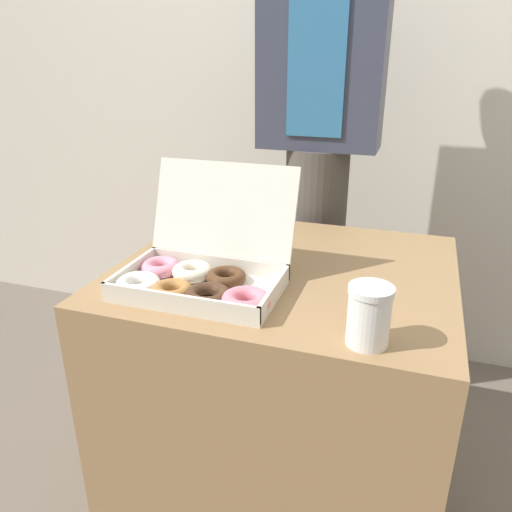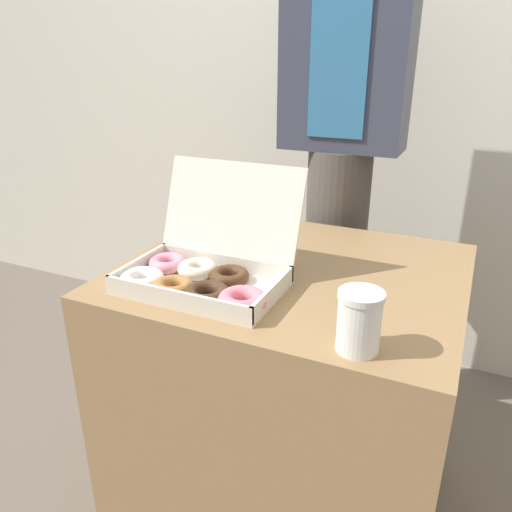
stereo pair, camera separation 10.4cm
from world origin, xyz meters
TOP-DOWN VIEW (x-y plane):
  - ground_plane at (0.00, 0.00)m, footprint 14.00×14.00m
  - wall_back at (0.00, 0.95)m, footprint 10.00×0.05m
  - table at (0.00, 0.00)m, footprint 0.80×0.71m
  - donut_box at (-0.15, -0.18)m, footprint 0.37×0.31m
  - coffee_cup at (0.23, -0.29)m, footprint 0.08×0.08m
  - person_customer at (-0.03, 0.51)m, footprint 0.38×0.22m

SIDE VIEW (x-z plane):
  - ground_plane at x=0.00m, z-range 0.00..0.00m
  - table at x=0.00m, z-range 0.00..0.74m
  - donut_box at x=-0.15m, z-range 0.65..0.91m
  - coffee_cup at x=0.23m, z-range 0.74..0.86m
  - person_customer at x=-0.03m, z-range 0.11..1.88m
  - wall_back at x=0.00m, z-range 0.00..2.60m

